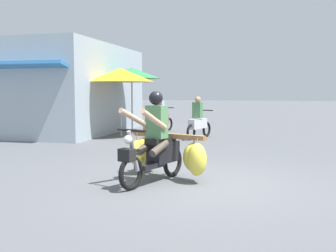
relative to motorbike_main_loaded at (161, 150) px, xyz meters
The scene contains 8 objects.
ground_plane 0.93m from the motorbike_main_loaded, 15.39° to the right, with size 120.00×120.00×0.00m, color #56595E.
motorbike_main_loaded is the anchor object (origin of this frame).
motorbike_distant_ahead_left 8.23m from the motorbike_main_loaded, 105.72° to the left, with size 0.65×1.58×1.40m.
motorbike_distant_ahead_right 6.18m from the motorbike_main_loaded, 94.11° to the left, with size 0.68×1.57×1.40m.
shopfront_building 9.00m from the motorbike_main_loaded, 126.93° to the left, with size 3.20×6.86×3.29m.
market_umbrella_near_shop 6.88m from the motorbike_main_loaded, 117.39° to the left, with size 2.28×2.28×2.35m.
market_umbrella_further_along 7.87m from the motorbike_main_loaded, 113.58° to the left, with size 2.10×2.10×2.43m.
produce_crate 7.78m from the motorbike_main_loaded, 108.15° to the left, with size 0.56×0.40×0.36m, color #CC4C38.
Camera 1 is at (1.16, -6.54, 1.58)m, focal length 42.40 mm.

